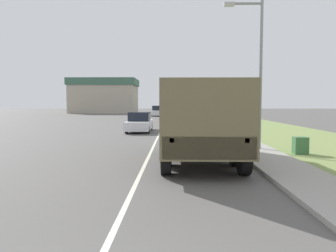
{
  "coord_description": "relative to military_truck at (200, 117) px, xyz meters",
  "views": [
    {
      "loc": [
        0.99,
        -1.84,
        2.1
      ],
      "look_at": [
        0.76,
        11.07,
        1.2
      ],
      "focal_mm": 35.0,
      "sensor_mm": 36.0,
      "label": 1
    }
  ],
  "objects": [
    {
      "name": "lamp_post",
      "position": [
        2.62,
        2.77,
        2.36
      ],
      "size": [
        1.69,
        0.24,
        6.38
      ],
      "color": "gray",
      "rests_on": "sidewalk_right"
    },
    {
      "name": "utility_box",
      "position": [
        4.29,
        1.87,
        -1.23
      ],
      "size": [
        0.55,
        0.45,
        0.7
      ],
      "color": "#3D7042",
      "rests_on": "grass_strip_right"
    },
    {
      "name": "sidewalk_right",
      "position": [
        2.59,
        30.26,
        -1.54
      ],
      "size": [
        1.8,
        120.0,
        0.12
      ],
      "color": "#9E9B93",
      "rests_on": "ground"
    },
    {
      "name": "ground_plane",
      "position": [
        -1.91,
        30.26,
        -1.6
      ],
      "size": [
        180.0,
        180.0,
        0.0
      ],
      "primitive_type": "plane",
      "color": "#565451"
    },
    {
      "name": "car_third_ahead",
      "position": [
        -3.57,
        42.1,
        -0.84
      ],
      "size": [
        1.89,
        4.12,
        1.71
      ],
      "color": "silver",
      "rests_on": "ground"
    },
    {
      "name": "building_distant",
      "position": [
        -16.05,
        60.01,
        2.13
      ],
      "size": [
        14.19,
        10.1,
        7.38
      ],
      "color": "#B2A893",
      "rests_on": "ground"
    },
    {
      "name": "lane_centre_stripe",
      "position": [
        -1.91,
        30.26,
        -1.6
      ],
      "size": [
        0.12,
        120.0,
        0.0
      ],
      "color": "silver",
      "rests_on": "ground"
    },
    {
      "name": "military_truck",
      "position": [
        0.0,
        0.0,
        0.0
      ],
      "size": [
        2.57,
        6.52,
        2.75
      ],
      "color": "#545B3D",
      "rests_on": "ground"
    },
    {
      "name": "car_nearest_ahead",
      "position": [
        -3.47,
        12.74,
        -0.94
      ],
      "size": [
        1.7,
        4.81,
        1.45
      ],
      "color": "silver",
      "rests_on": "ground"
    },
    {
      "name": "car_fourth_ahead",
      "position": [
        0.28,
        56.04,
        -0.97
      ],
      "size": [
        1.82,
        4.4,
        1.38
      ],
      "color": "black",
      "rests_on": "ground"
    },
    {
      "name": "car_second_ahead",
      "position": [
        -0.12,
        27.18,
        -0.93
      ],
      "size": [
        1.8,
        3.97,
        1.49
      ],
      "color": "silver",
      "rests_on": "ground"
    },
    {
      "name": "grass_strip_right",
      "position": [
        6.99,
        30.26,
        -1.59
      ],
      "size": [
        7.0,
        120.0,
        0.02
      ],
      "color": "olive",
      "rests_on": "ground"
    }
  ]
}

